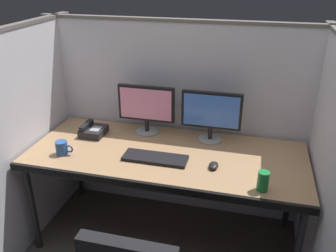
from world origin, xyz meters
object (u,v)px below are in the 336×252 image
(monitor_right, at_px, (211,113))
(monitor_left, at_px, (146,106))
(desk_phone, at_px, (93,131))
(keyboard_main, at_px, (155,158))
(desk, at_px, (166,160))
(computer_mouse, at_px, (214,165))
(coffee_mug, at_px, (62,148))
(soda_can, at_px, (263,181))

(monitor_right, bearing_deg, monitor_left, 178.53)
(monitor_left, height_order, desk_phone, monitor_left)
(keyboard_main, bearing_deg, desk, 63.54)
(computer_mouse, relative_size, coffee_mug, 0.76)
(monitor_right, distance_m, coffee_mug, 1.06)
(soda_can, bearing_deg, coffee_mug, 175.70)
(desk, xyz_separation_m, computer_mouse, (0.34, -0.11, 0.07))
(desk, bearing_deg, coffee_mug, -165.15)
(desk, height_order, desk_phone, desk_phone)
(monitor_right, relative_size, desk_phone, 2.26)
(coffee_mug, bearing_deg, keyboard_main, 7.61)
(monitor_left, xyz_separation_m, soda_can, (0.87, -0.57, -0.15))
(coffee_mug, bearing_deg, desk, 14.85)
(monitor_left, bearing_deg, desk, -51.91)
(computer_mouse, bearing_deg, monitor_left, 145.40)
(computer_mouse, xyz_separation_m, desk_phone, (-0.95, 0.25, 0.02))
(desk_phone, xyz_separation_m, soda_can, (1.26, -0.43, 0.03))
(keyboard_main, height_order, coffee_mug, coffee_mug)
(monitor_left, bearing_deg, coffee_mug, -134.42)
(monitor_right, xyz_separation_m, soda_can, (0.38, -0.55, -0.15))
(monitor_left, bearing_deg, computer_mouse, -34.60)
(monitor_right, bearing_deg, soda_can, -55.49)
(desk, height_order, keyboard_main, keyboard_main)
(desk, bearing_deg, soda_can, -23.49)
(desk, bearing_deg, keyboard_main, -116.46)
(desk, xyz_separation_m, monitor_left, (-0.22, 0.29, 0.27))
(keyboard_main, bearing_deg, soda_can, -14.90)
(monitor_left, distance_m, soda_can, 1.05)
(desk, distance_m, keyboard_main, 0.12)
(monitor_right, height_order, soda_can, monitor_right)
(coffee_mug, distance_m, soda_can, 1.33)
(computer_mouse, bearing_deg, desk, 162.96)
(desk, bearing_deg, monitor_left, 128.09)
(desk, distance_m, computer_mouse, 0.36)
(desk, bearing_deg, desk_phone, 166.35)
(keyboard_main, height_order, desk_phone, desk_phone)
(keyboard_main, relative_size, desk_phone, 2.26)
(monitor_right, relative_size, computer_mouse, 4.48)
(keyboard_main, relative_size, computer_mouse, 4.48)
(desk, relative_size, soda_can, 15.57)
(soda_can, bearing_deg, monitor_left, 146.92)
(monitor_left, distance_m, coffee_mug, 0.67)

